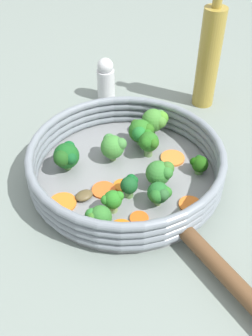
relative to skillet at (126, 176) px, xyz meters
The scene contains 27 objects.
ground_plane 0.01m from the skillet, ahead, with size 4.00×4.00×0.00m, color gray.
skillet is the anchor object (origin of this frame).
skillet_rim_wall 0.04m from the skillet, ahead, with size 0.35×0.35×0.06m.
skillet_handle 0.29m from the skillet, 133.78° to the right, with size 0.03×0.03×0.24m, color brown.
skillet_rivet_left 0.16m from the skillet, 146.33° to the right, with size 0.01×0.01×0.01m, color gray.
skillet_rivet_right 0.16m from the skillet, 121.24° to the right, with size 0.01×0.01×0.01m, color gray.
carrot_slice_0 0.13m from the skillet, 169.71° to the right, with size 0.04×0.04×0.00m, color orange.
carrot_slice_1 0.13m from the skillet, 138.00° to the left, with size 0.05×0.05×0.00m, color orange.
carrot_slice_2 0.06m from the skillet, 151.29° to the left, with size 0.04×0.04×0.00m, color orange.
carrot_slice_3 0.10m from the skillet, 50.98° to the right, with size 0.05×0.05×0.00m, color orange.
carrot_slice_4 0.13m from the skillet, 112.10° to the right, with size 0.04×0.04×0.00m, color orange.
carrot_slice_5 0.11m from the skillet, 155.20° to the right, with size 0.03×0.03×0.00m, color #DB5B19.
carrot_slice_6 0.03m from the skillet, behind, with size 0.03×0.03×0.00m, color orange.
broccoli_floret_0 0.10m from the skillet, 130.88° to the right, with size 0.04×0.04×0.04m.
broccoli_floret_1 0.11m from the skillet, 95.79° to the left, with size 0.06×0.05×0.05m.
broccoli_floret_2 0.08m from the skillet, 103.71° to the right, with size 0.04×0.05×0.05m.
broccoli_floret_3 0.13m from the skillet, 73.92° to the right, with size 0.03×0.03×0.04m.
broccoli_floret_4 0.14m from the skillet, 12.68° to the right, with size 0.05×0.05×0.06m.
broccoli_floret_5 0.06m from the skillet, 43.14° to the left, with size 0.05×0.05×0.05m.
broccoli_floret_6 0.10m from the skillet, ahead, with size 0.05×0.05×0.05m.
broccoli_floret_7 0.08m from the skillet, 25.39° to the right, with size 0.05×0.04×0.05m.
broccoli_floret_8 0.10m from the skillet, behind, with size 0.03×0.04×0.04m.
broccoli_floret_9 0.14m from the skillet, behind, with size 0.04×0.04×0.04m.
broccoli_floret_10 0.06m from the skillet, 159.46° to the right, with size 0.03×0.03×0.04m.
mushroom_piece_0 0.09m from the skillet, 143.42° to the left, with size 0.03×0.02×0.01m, color brown.
salt_shaker 0.28m from the skillet, 23.11° to the left, with size 0.04×0.04×0.10m.
oil_bottle 0.33m from the skillet, 21.08° to the right, with size 0.05×0.05×0.27m.
Camera 1 is at (-0.50, -0.12, 0.50)m, focal length 42.00 mm.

